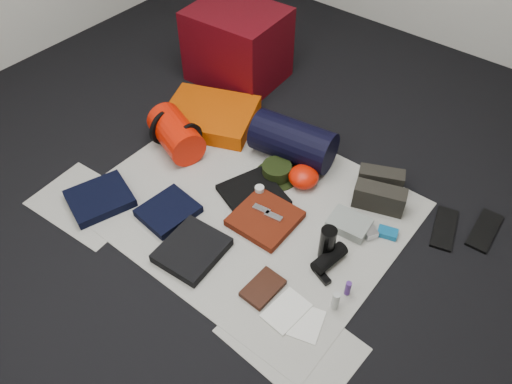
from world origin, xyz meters
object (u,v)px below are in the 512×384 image
Objects in this scene: stuff_sack at (176,134)px; water_bottle at (327,243)px; sleeping_pad at (210,116)px; navy_duffel at (293,141)px; compact_camera at (368,230)px; paperback_book at (263,288)px; red_cabinet at (238,45)px.

water_bottle is (1.15, -0.12, -0.01)m from stuff_sack.
water_bottle is at bearing -20.31° from sleeping_pad.
navy_duffel is at bearing 31.74° from stuff_sack.
compact_camera is at bearing -7.76° from sleeping_pad.
compact_camera reaches higher than paperback_book.
paperback_book is at bearing -50.14° from red_cabinet.
stuff_sack is 1.25m from compact_camera.
red_cabinet reaches higher than sleeping_pad.
stuff_sack reaches higher than water_bottle.
sleeping_pad is 1.50× the size of stuff_sack.
navy_duffel is at bearing -33.58° from red_cabinet.
sleeping_pad is 5.12× the size of compact_camera.
stuff_sack is 1.86× the size of water_bottle.
water_bottle is at bearing -78.28° from compact_camera.
sleeping_pad is at bearing 176.66° from navy_duffel.
compact_camera is 0.65m from paperback_book.
paperback_book is at bearing -78.39° from compact_camera.
navy_duffel is (0.80, -0.46, -0.12)m from red_cabinet.
red_cabinet is 5.56× the size of compact_camera.
water_bottle is 1.83× the size of compact_camera.
compact_camera is (1.24, 0.14, -0.09)m from stuff_sack.
navy_duffel is (0.59, 0.37, 0.02)m from stuff_sack.
stuff_sack is at bearing -142.99° from compact_camera.
stuff_sack is 3.41× the size of compact_camera.
water_bottle is (1.36, -0.94, -0.15)m from red_cabinet.
stuff_sack is 1.84× the size of paperback_book.
compact_camera is at bearing 71.20° from water_bottle.
paperback_book is (-0.21, -0.61, -0.01)m from compact_camera.
paperback_book is at bearing -24.53° from stuff_sack.
stuff_sack is at bearing 157.47° from paperback_book.
stuff_sack is (0.21, -0.83, -0.14)m from red_cabinet.
sleeping_pad is at bearing -72.88° from red_cabinet.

